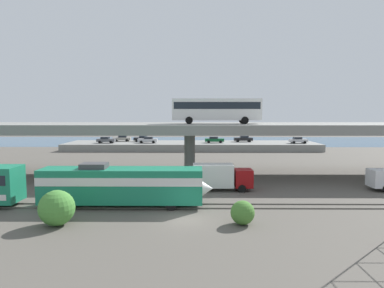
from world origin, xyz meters
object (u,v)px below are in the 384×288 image
Objects in this scene: parked_car_0 at (298,140)px; parked_car_6 at (106,140)px; parked_car_1 at (243,139)px; service_truck_east at (221,176)px; parked_car_5 at (122,138)px; parked_car_2 at (214,140)px; parked_car_3 at (148,140)px; parked_car_4 at (143,139)px; train_locomotive at (130,184)px; transit_bus_on_overpass at (217,109)px.

parked_car_6 is (-45.39, 0.44, 0.00)m from parked_car_0.
service_truck_east is at bearing 78.81° from parked_car_1.
parked_car_2 is at bearing 170.07° from parked_car_5.
parked_car_0 and parked_car_3 have the same top height.
parked_car_4 is 0.95× the size of parked_car_5.
parked_car_2 and parked_car_3 have the same top height.
service_truck_east is 48.76m from parked_car_4.
parked_car_5 is at bearing -2.16° from parked_car_1.
parked_car_5 is (-42.58, 5.29, 0.00)m from parked_car_0.
parked_car_5 is at bearing 170.07° from parked_car_2.
parked_car_1 is (18.21, 52.77, 0.23)m from train_locomotive.
transit_bus_on_overpass reaches higher than parked_car_3.
parked_car_1 is 24.99m from parked_car_4.
parked_car_3 and parked_car_6 have the same top height.
parked_car_3 is 4.32m from parked_car_4.
parked_car_3 is (-35.44, 0.49, 0.00)m from parked_car_0.
parked_car_4 is at bearing 169.91° from parked_car_2.
train_locomotive reaches higher than parked_car_4.
parked_car_4 is (-17.62, 3.14, -0.00)m from parked_car_2.
parked_car_4 is at bearing 25.99° from parked_car_6.
service_truck_east is 1.50× the size of parked_car_1.
train_locomotive is 3.55× the size of parked_car_3.
parked_car_3 is at bearing 146.11° from parked_car_5.
parked_car_1 is (9.06, 45.81, 0.79)m from service_truck_east.
parked_car_1 and parked_car_6 have the same top height.
parked_car_0 is 35.44m from parked_car_3.
train_locomotive is at bearing 70.96° from parked_car_1.
parked_car_6 is at bearing 119.75° from service_truck_east.
service_truck_east is at bearing 114.35° from parked_car_5.
parked_car_2 is at bearing 77.74° from train_locomotive.
train_locomotive is 55.26m from parked_car_5.
parked_car_0 is at bearing -3.71° from parked_car_2.
parked_car_1 is 0.99× the size of parked_car_3.
parked_car_5 is at bearing -33.89° from parked_car_3.
parked_car_2 is at bearing 1.85° from parked_car_6.
parked_car_2 is 1.02× the size of parked_car_5.
parked_car_1 is 23.46m from parked_car_3.
service_truck_east is at bearing -92.25° from parked_car_2.
parked_car_1 is at bearing 21.29° from parked_car_2.
train_locomotive reaches higher than parked_car_3.
transit_bus_on_overpass is at bearing -54.73° from parked_car_6.
parked_car_4 is 1.00× the size of parked_car_6.
parked_car_0 is 0.90× the size of parked_car_1.
parked_car_2 is 1.07× the size of parked_car_6.
parked_car_3 is 1.04× the size of parked_car_5.
transit_bus_on_overpass is 2.66× the size of parked_car_2.
parked_car_1 and parked_car_2 have the same top height.
parked_car_3 is at bearing 0.29° from parked_car_6.
parked_car_5 is 5.61m from parked_car_6.
parked_car_2 is (1.70, 34.86, -7.03)m from transit_bus_on_overpass.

